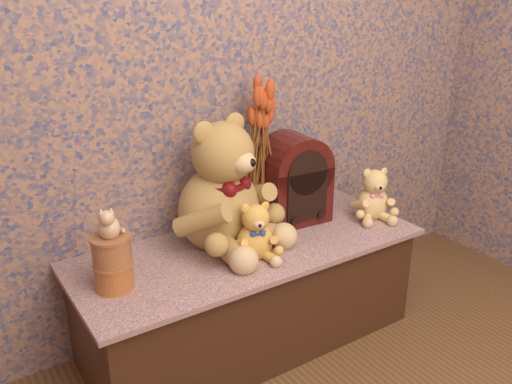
# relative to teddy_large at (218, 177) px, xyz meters

# --- Properties ---
(display_shelf) EXTENTS (1.39, 0.57, 0.45)m
(display_shelf) POSITION_rel_teddy_large_xyz_m (0.08, -0.09, -0.50)
(display_shelf) COLOR navy
(display_shelf) RESTS_ON ground
(teddy_large) EXTENTS (0.58, 0.63, 0.55)m
(teddy_large) POSITION_rel_teddy_large_xyz_m (0.00, 0.00, 0.00)
(teddy_large) COLOR olive
(teddy_large) RESTS_ON display_shelf
(teddy_medium) EXTENTS (0.25, 0.27, 0.24)m
(teddy_medium) POSITION_rel_teddy_large_xyz_m (0.05, -0.18, -0.16)
(teddy_medium) COLOR gold
(teddy_medium) RESTS_ON display_shelf
(teddy_small) EXTENTS (0.27, 0.29, 0.24)m
(teddy_small) POSITION_rel_teddy_large_xyz_m (0.68, -0.15, -0.15)
(teddy_small) COLOR #DBBA68
(teddy_small) RESTS_ON display_shelf
(cathedral_radio) EXTENTS (0.29, 0.22, 0.38)m
(cathedral_radio) POSITION_rel_teddy_large_xyz_m (0.38, 0.02, -0.08)
(cathedral_radio) COLOR #3C0D0A
(cathedral_radio) RESTS_ON display_shelf
(ceramic_vase) EXTENTS (0.14, 0.14, 0.18)m
(ceramic_vase) POSITION_rel_teddy_large_xyz_m (0.23, 0.04, -0.18)
(ceramic_vase) COLOR tan
(ceramic_vase) RESTS_ON display_shelf
(dried_stalks) EXTENTS (0.21, 0.21, 0.37)m
(dried_stalks) POSITION_rel_teddy_large_xyz_m (0.23, 0.04, 0.10)
(dried_stalks) COLOR #C3471F
(dried_stalks) RESTS_ON ceramic_vase
(biscuit_tin_lower) EXTENTS (0.15, 0.15, 0.09)m
(biscuit_tin_lower) POSITION_rel_teddy_large_xyz_m (-0.47, -0.11, -0.23)
(biscuit_tin_lower) COLOR gold
(biscuit_tin_lower) RESTS_ON display_shelf
(biscuit_tin_upper) EXTENTS (0.16, 0.16, 0.10)m
(biscuit_tin_upper) POSITION_rel_teddy_large_xyz_m (-0.47, -0.11, -0.13)
(biscuit_tin_upper) COLOR tan
(biscuit_tin_upper) RESTS_ON biscuit_tin_lower
(cat_figurine) EXTENTS (0.12, 0.12, 0.12)m
(cat_figurine) POSITION_rel_teddy_large_xyz_m (-0.47, -0.11, -0.02)
(cat_figurine) COLOR silver
(cat_figurine) RESTS_ON biscuit_tin_upper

